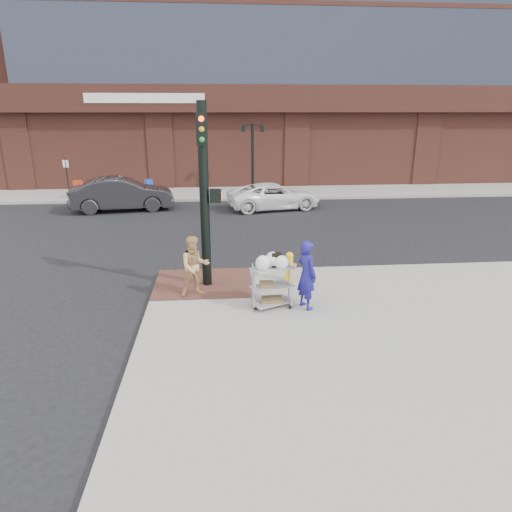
{
  "coord_description": "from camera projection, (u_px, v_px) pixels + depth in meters",
  "views": [
    {
      "loc": [
        -0.15,
        -11.45,
        4.92
      ],
      "look_at": [
        0.82,
        -0.09,
        1.25
      ],
      "focal_mm": 32.0,
      "sensor_mm": 36.0,
      "label": 1
    }
  ],
  "objects": [
    {
      "name": "newsbox_yellow",
      "position": [
        97.0,
        187.0,
        26.35
      ],
      "size": [
        0.5,
        0.48,
        0.94
      ],
      "primitive_type": "cube",
      "rotation": [
        0.0,
        0.0,
        -0.36
      ],
      "color": "yellow",
      "rests_on": "sidewalk_far"
    },
    {
      "name": "sidewalk_far",
      "position": [
        348.0,
        162.0,
        43.72
      ],
      "size": [
        65.0,
        36.0,
        0.15
      ],
      "primitive_type": "cube",
      "color": "gray",
      "rests_on": "ground"
    },
    {
      "name": "traffic_signal_pole",
      "position": [
        205.0,
        191.0,
        12.2
      ],
      "size": [
        0.61,
        0.51,
        5.0
      ],
      "color": "black",
      "rests_on": "sidewalk_near"
    },
    {
      "name": "parking_sign",
      "position": [
        67.0,
        178.0,
        25.53
      ],
      "size": [
        0.05,
        0.05,
        2.2
      ],
      "primitive_type": "cylinder",
      "color": "black",
      "rests_on": "sidewalk_far"
    },
    {
      "name": "fire_hydrant",
      "position": [
        289.0,
        266.0,
        13.24
      ],
      "size": [
        0.41,
        0.28,
        0.86
      ],
      "color": "yellow",
      "rests_on": "sidewalk_near"
    },
    {
      "name": "minivan_white",
      "position": [
        274.0,
        196.0,
        23.47
      ],
      "size": [
        5.11,
        3.09,
        1.33
      ],
      "primitive_type": "imported",
      "rotation": [
        0.0,
        0.0,
        1.77
      ],
      "color": "white",
      "rests_on": "ground"
    },
    {
      "name": "newsbox_red",
      "position": [
        78.0,
        190.0,
        25.48
      ],
      "size": [
        0.46,
        0.43,
        1.0
      ],
      "primitive_type": "cube",
      "rotation": [
        0.0,
        0.0,
        -0.12
      ],
      "color": "red",
      "rests_on": "sidewalk_far"
    },
    {
      "name": "pedestrian_tan",
      "position": [
        195.0,
        266.0,
        12.06
      ],
      "size": [
        0.93,
        0.81,
        1.64
      ],
      "primitive_type": "imported",
      "rotation": [
        0.0,
        0.0,
        0.27
      ],
      "color": "tan",
      "rests_on": "sidewalk_near"
    },
    {
      "name": "utility_cart",
      "position": [
        272.0,
        283.0,
        11.42
      ],
      "size": [
        1.15,
        0.93,
        1.4
      ],
      "color": "gray",
      "rests_on": "sidewalk_near"
    },
    {
      "name": "woman_blue",
      "position": [
        307.0,
        275.0,
        11.27
      ],
      "size": [
        0.66,
        0.76,
        1.76
      ],
      "primitive_type": "imported",
      "rotation": [
        0.0,
        0.0,
        2.01
      ],
      "color": "navy",
      "rests_on": "sidewalk_near"
    },
    {
      "name": "sedan_dark",
      "position": [
        122.0,
        194.0,
        23.05
      ],
      "size": [
        5.29,
        2.51,
        1.67
      ],
      "primitive_type": "imported",
      "rotation": [
        0.0,
        0.0,
        1.72
      ],
      "color": "black",
      "rests_on": "ground"
    },
    {
      "name": "newsbox_blue",
      "position": [
        149.0,
        188.0,
        26.22
      ],
      "size": [
        0.51,
        0.49,
        0.96
      ],
      "primitive_type": "cube",
      "rotation": [
        0.0,
        0.0,
        0.41
      ],
      "color": "#1A44AC",
      "rests_on": "sidewalk_far"
    },
    {
      "name": "lamp_post",
      "position": [
        253.0,
        150.0,
        26.91
      ],
      "size": [
        1.32,
        0.22,
        4.0
      ],
      "color": "black",
      "rests_on": "sidewalk_far"
    },
    {
      "name": "brick_curb_ramp",
      "position": [
        204.0,
        283.0,
        13.14
      ],
      "size": [
        2.8,
        2.4,
        0.01
      ],
      "primitive_type": "cube",
      "color": "#4C2A23",
      "rests_on": "sidewalk_near"
    },
    {
      "name": "ground",
      "position": [
        226.0,
        299.0,
        12.38
      ],
      "size": [
        220.0,
        220.0,
        0.0
      ],
      "primitive_type": "plane",
      "color": "black",
      "rests_on": "ground"
    }
  ]
}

